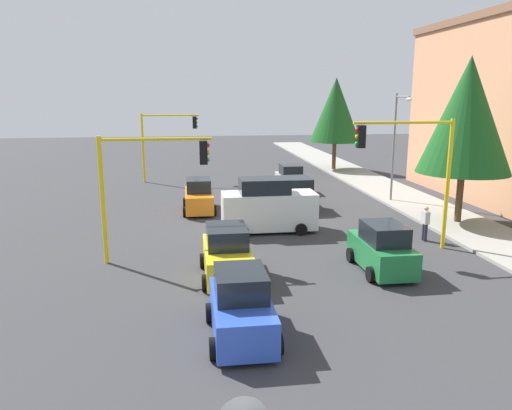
# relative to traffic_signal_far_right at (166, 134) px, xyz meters

# --- Properties ---
(ground_plane) EXTENTS (120.00, 120.00, 0.00)m
(ground_plane) POSITION_rel_traffic_signal_far_right_xyz_m (14.00, 5.67, -3.89)
(ground_plane) COLOR #353538
(sidewalk_kerb) EXTENTS (80.00, 4.00, 0.15)m
(sidewalk_kerb) POSITION_rel_traffic_signal_far_right_xyz_m (9.00, 16.17, -3.81)
(sidewalk_kerb) COLOR gray
(sidewalk_kerb) RESTS_ON ground
(lane_arrow_near) EXTENTS (2.40, 1.10, 1.10)m
(lane_arrow_near) POSITION_rel_traffic_signal_far_right_xyz_m (25.51, 2.67, -3.88)
(lane_arrow_near) COLOR silver
(lane_arrow_near) RESTS_ON ground
(traffic_signal_far_right) EXTENTS (0.36, 4.59, 5.48)m
(traffic_signal_far_right) POSITION_rel_traffic_signal_far_right_xyz_m (0.00, 0.00, 0.00)
(traffic_signal_far_right) COLOR yellow
(traffic_signal_far_right) RESTS_ON ground
(traffic_signal_near_left) EXTENTS (0.36, 4.59, 5.88)m
(traffic_signal_near_left) POSITION_rel_traffic_signal_far_right_xyz_m (20.00, 11.39, 0.27)
(traffic_signal_near_left) COLOR yellow
(traffic_signal_near_left) RESTS_ON ground
(traffic_signal_near_right) EXTENTS (0.36, 4.59, 5.30)m
(traffic_signal_near_right) POSITION_rel_traffic_signal_far_right_xyz_m (20.00, 0.03, -0.12)
(traffic_signal_near_right) COLOR yellow
(traffic_signal_near_right) RESTS_ON ground
(street_lamp_curbside) EXTENTS (2.15, 0.28, 7.00)m
(street_lamp_curbside) POSITION_rel_traffic_signal_far_right_xyz_m (10.39, 14.87, 0.46)
(street_lamp_curbside) COLOR slate
(street_lamp_curbside) RESTS_ON ground
(tree_roadside_far) EXTENTS (4.63, 4.63, 8.48)m
(tree_roadside_far) POSITION_rel_traffic_signal_far_right_xyz_m (-4.00, 15.17, 1.69)
(tree_roadside_far) COLOR brown
(tree_roadside_far) RESTS_ON ground
(tree_roadside_near) EXTENTS (4.85, 4.85, 8.88)m
(tree_roadside_near) POSITION_rel_traffic_signal_far_right_xyz_m (16.00, 16.17, 1.96)
(tree_roadside_near) COLOR brown
(tree_roadside_near) RESTS_ON ground
(delivery_van_white) EXTENTS (2.22, 4.80, 2.77)m
(delivery_van_white) POSITION_rel_traffic_signal_far_right_xyz_m (16.00, 5.68, -2.60)
(delivery_van_white) COLOR white
(delivery_van_white) RESTS_ON ground
(car_orange) EXTENTS (4.04, 1.93, 1.98)m
(car_orange) POSITION_rel_traffic_signal_far_right_xyz_m (10.96, 2.26, -2.99)
(car_orange) COLOR orange
(car_orange) RESTS_ON ground
(car_yellow) EXTENTS (3.97, 2.04, 1.98)m
(car_yellow) POSITION_rel_traffic_signal_far_right_xyz_m (22.33, 3.05, -2.99)
(car_yellow) COLOR yellow
(car_yellow) RESTS_ON ground
(car_black) EXTENTS (4.08, 1.94, 1.98)m
(car_black) POSITION_rel_traffic_signal_far_right_xyz_m (11.06, 8.35, -2.99)
(car_black) COLOR black
(car_black) RESTS_ON ground
(car_silver) EXTENTS (3.62, 1.94, 1.98)m
(car_silver) POSITION_rel_traffic_signal_far_right_xyz_m (5.48, 9.03, -2.99)
(car_silver) COLOR #B2B5BA
(car_silver) RESTS_ON ground
(car_blue) EXTENTS (3.61, 1.97, 1.98)m
(car_blue) POSITION_rel_traffic_signal_far_right_xyz_m (27.23, 3.05, -2.99)
(car_blue) COLOR blue
(car_blue) RESTS_ON ground
(car_green) EXTENTS (3.77, 1.93, 1.98)m
(car_green) POSITION_rel_traffic_signal_far_right_xyz_m (22.49, 9.21, -2.99)
(car_green) COLOR #1E7238
(car_green) RESTS_ON ground
(pedestrian_crossing) EXTENTS (0.40, 0.24, 1.70)m
(pedestrian_crossing) POSITION_rel_traffic_signal_far_right_xyz_m (18.78, 12.88, -2.98)
(pedestrian_crossing) COLOR #262638
(pedestrian_crossing) RESTS_ON ground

